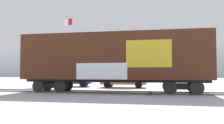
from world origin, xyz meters
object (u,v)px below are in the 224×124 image
(freight_car, at_px, (114,58))
(flagpole, at_px, (71,40))
(parked_car_blue, at_px, (69,79))
(parked_car_tan, at_px, (123,78))

(freight_car, bearing_deg, flagpole, 123.67)
(flagpole, height_order, parked_car_blue, flagpole)
(freight_car, distance_m, flagpole, 13.87)
(freight_car, bearing_deg, parked_car_blue, 133.25)
(flagpole, bearing_deg, parked_car_blue, -71.05)
(flagpole, bearing_deg, freight_car, -56.33)
(flagpole, relative_size, parked_car_blue, 1.86)
(parked_car_blue, relative_size, parked_car_tan, 1.07)
(freight_car, relative_size, parked_car_tan, 3.04)
(parked_car_blue, bearing_deg, flagpole, 108.95)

